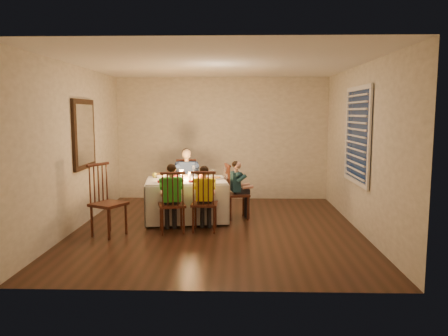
{
  "coord_description": "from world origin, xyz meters",
  "views": [
    {
      "loc": [
        0.31,
        -6.86,
        1.85
      ],
      "look_at": [
        0.11,
        0.15,
        0.96
      ],
      "focal_mm": 35.0,
      "sensor_mm": 36.0,
      "label": 1
    }
  ],
  "objects_px": {
    "serving_bowl": "(160,176)",
    "chair_near_right": "(205,231)",
    "dining_table": "(186,191)",
    "child_teal": "(237,218)",
    "child_green": "(172,232)",
    "chair_near_left": "(172,232)",
    "chair_adult": "(187,211)",
    "child_yellow": "(205,231)",
    "chair_end": "(237,218)",
    "chair_extra": "(110,235)",
    "adult": "(187,211)"
  },
  "relations": [
    {
      "from": "dining_table",
      "to": "chair_near_left",
      "type": "distance_m",
      "value": 0.93
    },
    {
      "from": "chair_adult",
      "to": "child_yellow",
      "type": "distance_m",
      "value": 1.44
    },
    {
      "from": "child_green",
      "to": "child_teal",
      "type": "distance_m",
      "value": 1.37
    },
    {
      "from": "chair_adult",
      "to": "chair_extra",
      "type": "bearing_deg",
      "value": -131.38
    },
    {
      "from": "child_green",
      "to": "chair_end",
      "type": "bearing_deg",
      "value": -152.37
    },
    {
      "from": "chair_adult",
      "to": "chair_near_left",
      "type": "distance_m",
      "value": 1.47
    },
    {
      "from": "child_green",
      "to": "serving_bowl",
      "type": "height_order",
      "value": "serving_bowl"
    },
    {
      "from": "child_yellow",
      "to": "child_teal",
      "type": "height_order",
      "value": "child_yellow"
    },
    {
      "from": "child_green",
      "to": "child_yellow",
      "type": "distance_m",
      "value": 0.51
    },
    {
      "from": "chair_near_right",
      "to": "serving_bowl",
      "type": "height_order",
      "value": "serving_bowl"
    },
    {
      "from": "chair_extra",
      "to": "chair_adult",
      "type": "bearing_deg",
      "value": -2.52
    },
    {
      "from": "dining_table",
      "to": "child_teal",
      "type": "height_order",
      "value": "dining_table"
    },
    {
      "from": "chair_near_left",
      "to": "chair_near_right",
      "type": "relative_size",
      "value": 1.0
    },
    {
      "from": "child_yellow",
      "to": "child_teal",
      "type": "distance_m",
      "value": 0.97
    },
    {
      "from": "child_green",
      "to": "child_yellow",
      "type": "relative_size",
      "value": 1.04
    },
    {
      "from": "adult",
      "to": "chair_adult",
      "type": "bearing_deg",
      "value": 0.0
    },
    {
      "from": "adult",
      "to": "serving_bowl",
      "type": "height_order",
      "value": "serving_bowl"
    },
    {
      "from": "dining_table",
      "to": "child_yellow",
      "type": "distance_m",
      "value": 0.91
    },
    {
      "from": "adult",
      "to": "child_teal",
      "type": "bearing_deg",
      "value": -40.92
    },
    {
      "from": "chair_adult",
      "to": "adult",
      "type": "distance_m",
      "value": 0.0
    },
    {
      "from": "adult",
      "to": "dining_table",
      "type": "bearing_deg",
      "value": -94.75
    },
    {
      "from": "serving_bowl",
      "to": "child_green",
      "type": "bearing_deg",
      "value": -70.86
    },
    {
      "from": "chair_near_left",
      "to": "child_teal",
      "type": "distance_m",
      "value": 1.37
    },
    {
      "from": "child_teal",
      "to": "chair_end",
      "type": "bearing_deg",
      "value": -0.0
    },
    {
      "from": "chair_end",
      "to": "chair_near_left",
      "type": "bearing_deg",
      "value": 118.91
    },
    {
      "from": "child_yellow",
      "to": "dining_table",
      "type": "bearing_deg",
      "value": -60.01
    },
    {
      "from": "child_teal",
      "to": "serving_bowl",
      "type": "xyz_separation_m",
      "value": [
        -1.37,
        0.1,
        0.74
      ]
    },
    {
      "from": "adult",
      "to": "child_teal",
      "type": "height_order",
      "value": "adult"
    },
    {
      "from": "chair_near_right",
      "to": "serving_bowl",
      "type": "relative_size",
      "value": 4.39
    },
    {
      "from": "chair_near_left",
      "to": "serving_bowl",
      "type": "relative_size",
      "value": 4.39
    },
    {
      "from": "serving_bowl",
      "to": "child_yellow",
      "type": "bearing_deg",
      "value": -47.16
    },
    {
      "from": "chair_adult",
      "to": "chair_near_left",
      "type": "height_order",
      "value": "same"
    },
    {
      "from": "chair_near_right",
      "to": "chair_extra",
      "type": "bearing_deg",
      "value": 13.46
    },
    {
      "from": "chair_near_left",
      "to": "adult",
      "type": "height_order",
      "value": "adult"
    },
    {
      "from": "chair_adult",
      "to": "chair_end",
      "type": "distance_m",
      "value": 1.1
    },
    {
      "from": "serving_bowl",
      "to": "chair_near_right",
      "type": "bearing_deg",
      "value": -47.16
    },
    {
      "from": "chair_near_right",
      "to": "child_teal",
      "type": "height_order",
      "value": "child_teal"
    },
    {
      "from": "chair_near_left",
      "to": "child_green",
      "type": "height_order",
      "value": "child_green"
    },
    {
      "from": "chair_end",
      "to": "adult",
      "type": "relative_size",
      "value": 0.82
    },
    {
      "from": "chair_adult",
      "to": "child_yellow",
      "type": "bearing_deg",
      "value": -83.09
    },
    {
      "from": "dining_table",
      "to": "child_teal",
      "type": "bearing_deg",
      "value": 1.78
    },
    {
      "from": "child_teal",
      "to": "serving_bowl",
      "type": "relative_size",
      "value": 4.6
    },
    {
      "from": "child_green",
      "to": "child_teal",
      "type": "height_order",
      "value": "child_green"
    },
    {
      "from": "chair_adult",
      "to": "chair_near_right",
      "type": "xyz_separation_m",
      "value": [
        0.43,
        -1.37,
        0.0
      ]
    },
    {
      "from": "chair_near_left",
      "to": "child_green",
      "type": "xyz_separation_m",
      "value": [
        0.0,
        0.0,
        0.0
      ]
    },
    {
      "from": "dining_table",
      "to": "child_teal",
      "type": "distance_m",
      "value": 1.02
    },
    {
      "from": "child_green",
      "to": "child_teal",
      "type": "relative_size",
      "value": 1.05
    },
    {
      "from": "adult",
      "to": "serving_bowl",
      "type": "xyz_separation_m",
      "value": [
        -0.42,
        -0.45,
        0.74
      ]
    },
    {
      "from": "child_green",
      "to": "serving_bowl",
      "type": "relative_size",
      "value": 4.84
    },
    {
      "from": "child_teal",
      "to": "child_yellow",
      "type": "bearing_deg",
      "value": 134.82
    }
  ]
}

